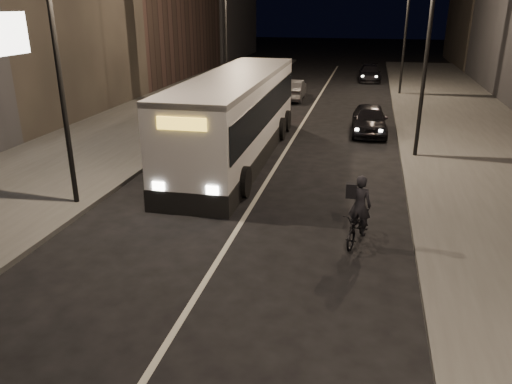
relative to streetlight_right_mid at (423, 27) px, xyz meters
The scene contains 12 objects.
ground 14.18m from the streetlight_right_mid, 113.96° to the right, with size 180.00×180.00×0.00m, color black.
sidewalk_right 6.48m from the streetlight_right_mid, 32.26° to the left, with size 7.00×70.00×0.16m, color #3C3C39.
sidewalk_left 14.94m from the streetlight_right_mid, behind, with size 7.00×70.00×0.16m, color #3C3C39.
streetlight_right_mid is the anchor object (origin of this frame).
streetlight_right_far 16.00m from the streetlight_right_mid, 90.00° to the left, with size 1.20×0.44×8.12m.
streetlight_left_near 13.33m from the streetlight_right_mid, 143.12° to the right, with size 1.20×0.44×8.12m.
streetlight_left_far 14.62m from the streetlight_right_mid, 136.84° to the left, with size 1.20×0.44×8.12m.
city_bus 8.13m from the streetlight_right_mid, 168.79° to the right, with size 3.23×13.16×3.53m.
cyclist_on_bicycle 10.07m from the streetlight_right_mid, 102.01° to the right, with size 1.05×1.87×2.04m.
car_near 6.41m from the streetlight_right_mid, 113.05° to the left, with size 1.72×4.27×1.46m, color black.
car_mid 15.18m from the streetlight_right_mid, 118.90° to the left, with size 1.47×4.22×1.39m, color #363638.
car_far 23.46m from the streetlight_right_mid, 94.85° to the left, with size 1.81×4.46×1.29m, color black.
Camera 1 is at (3.50, -9.50, 6.26)m, focal length 35.00 mm.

